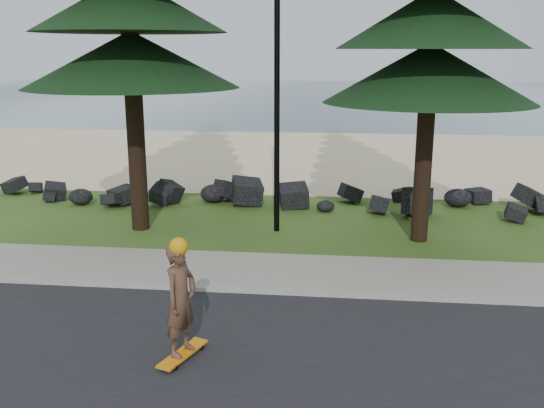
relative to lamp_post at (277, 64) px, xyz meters
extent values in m
plane|color=#314A17|center=(0.00, -3.20, -4.13)|extent=(160.00, 160.00, 0.00)
cube|color=black|center=(0.00, -7.70, -4.12)|extent=(160.00, 7.00, 0.02)
cube|color=#9C978D|center=(0.00, -4.10, -4.08)|extent=(160.00, 0.20, 0.10)
cube|color=gray|center=(0.00, -3.00, -4.09)|extent=(160.00, 2.00, 0.08)
cube|color=beige|center=(0.00, 11.30, -4.13)|extent=(160.00, 15.00, 0.01)
cube|color=#304A5D|center=(0.00, 47.80, -4.13)|extent=(160.00, 58.00, 0.01)
cylinder|color=black|center=(0.00, 0.00, -0.13)|extent=(0.14, 0.14, 8.00)
cube|color=orange|center=(-0.70, -6.74, -4.04)|extent=(0.58, 1.03, 0.03)
imported|color=brown|center=(-0.70, -6.74, -3.18)|extent=(0.59, 0.72, 1.68)
sphere|color=orange|center=(-0.70, -6.74, -2.37)|extent=(0.27, 0.27, 0.27)
camera|label=1|loc=(1.53, -14.69, 0.34)|focal=40.00mm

